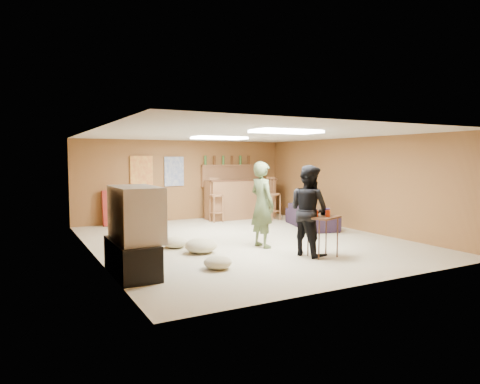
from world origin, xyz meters
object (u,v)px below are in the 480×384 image
person_olive (262,205)px  sofa (311,216)px  tv_body (136,214)px  person_black (309,210)px  tray_table (323,237)px  bar_counter (241,199)px

person_olive → sofa: (2.32, 1.46, -0.55)m
tv_body → person_black: bearing=-4.0°
person_olive → tray_table: (0.50, -1.20, -0.47)m
tv_body → sofa: bearing=24.3°
bar_counter → tray_table: bearing=-101.7°
sofa → tray_table: size_ratio=2.65×
tray_table → person_olive: bearing=112.7°
sofa → bar_counter: bearing=35.8°
tv_body → tray_table: 3.21m
bar_counter → sofa: size_ratio=1.07×
person_olive → person_black: 1.05m
person_black → tray_table: size_ratio=2.25×
person_black → sofa: 3.17m
tray_table → bar_counter: bearing=78.3°
sofa → person_olive: bearing=138.1°
person_olive → bar_counter: bearing=-29.2°
person_olive → tray_table: 1.38m
person_black → sofa: size_ratio=0.85×
tray_table → sofa: bearing=55.7°
bar_counter → person_olive: bearing=-112.4°
bar_counter → tray_table: size_ratio=2.83×
sofa → tv_body: bearing=130.2°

